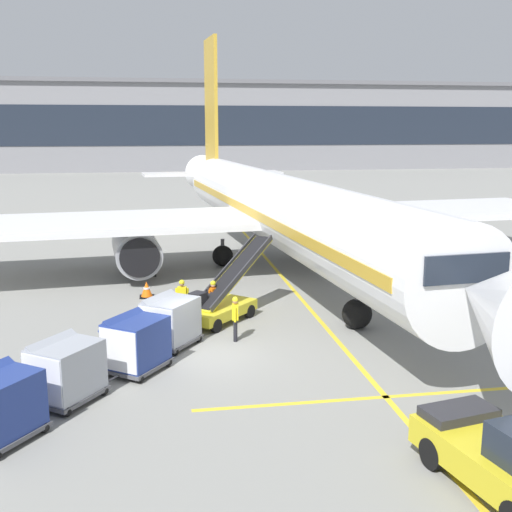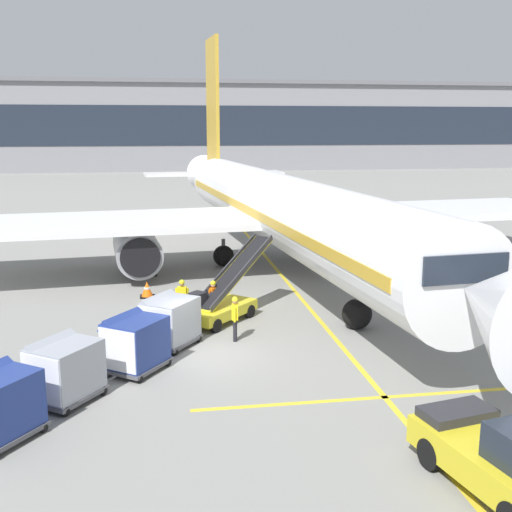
{
  "view_description": "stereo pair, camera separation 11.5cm",
  "coord_description": "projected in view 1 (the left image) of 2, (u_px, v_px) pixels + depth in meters",
  "views": [
    {
      "loc": [
        -1.61,
        -21.14,
        8.03
      ],
      "look_at": [
        2.47,
        3.88,
        2.75
      ],
      "focal_mm": 43.91,
      "sensor_mm": 36.0,
      "label": 1
    },
    {
      "loc": [
        -1.5,
        -21.16,
        8.03
      ],
      "look_at": [
        2.47,
        3.88,
        2.75
      ],
      "focal_mm": 43.91,
      "sensor_mm": 36.0,
      "label": 2
    }
  ],
  "objects": [
    {
      "name": "baggage_cart_third",
      "position": [
        65.0,
        369.0,
        18.44
      ],
      "size": [
        2.47,
        2.68,
        1.91
      ],
      "color": "#515156",
      "rests_on": "ground"
    },
    {
      "name": "parked_airplane",
      "position": [
        275.0,
        208.0,
        35.74
      ],
      "size": [
        36.49,
        46.29,
        15.15
      ],
      "color": "white",
      "rests_on": "ground"
    },
    {
      "name": "baggage_cart_second",
      "position": [
        135.0,
        342.0,
        20.74
      ],
      "size": [
        2.47,
        2.68,
        1.91
      ],
      "color": "#515156",
      "rests_on": "ground"
    },
    {
      "name": "ground_crew_by_loader",
      "position": [
        182.0,
        297.0,
        26.25
      ],
      "size": [
        0.56,
        0.31,
        1.74
      ],
      "color": "black",
      "rests_on": "ground"
    },
    {
      "name": "baggage_cart_lead",
      "position": [
        170.0,
        320.0,
        23.13
      ],
      "size": [
        2.47,
        2.68,
        1.91
      ],
      "color": "#515156",
      "rests_on": "ground"
    },
    {
      "name": "belt_loader",
      "position": [
        222.0,
        300.0,
        26.22
      ],
      "size": [
        4.44,
        4.67,
        3.25
      ],
      "color": "gold",
      "rests_on": "ground"
    },
    {
      "name": "ground_crew_marshaller",
      "position": [
        213.0,
        298.0,
        26.09
      ],
      "size": [
        0.44,
        0.44,
        1.74
      ],
      "color": "black",
      "rests_on": "ground"
    },
    {
      "name": "ground_plane",
      "position": [
        205.0,
        356.0,
        22.32
      ],
      "size": [
        600.0,
        600.0,
        0.0
      ],
      "primitive_type": "plane",
      "color": "gray"
    },
    {
      "name": "ground_crew_by_carts",
      "position": [
        235.0,
        316.0,
        23.67
      ],
      "size": [
        0.3,
        0.56,
        1.74
      ],
      "color": "black",
      "rests_on": "ground"
    },
    {
      "name": "terminal_building",
      "position": [
        185.0,
        126.0,
        121.12
      ],
      "size": [
        131.42,
        21.87,
        16.19
      ],
      "color": "gray",
      "rests_on": "ground"
    },
    {
      "name": "apron_guidance_line_stop_bar",
      "position": [
        390.0,
        397.0,
        18.93
      ],
      "size": [
        12.0,
        0.2,
        0.01
      ],
      "color": "yellow",
      "rests_on": "ground"
    },
    {
      "name": "safety_cone_wingtip",
      "position": [
        150.0,
        269.0,
        34.22
      ],
      "size": [
        0.71,
        0.71,
        0.8
      ],
      "color": "black",
      "rests_on": "ground"
    },
    {
      "name": "safety_cone_engine_keepout",
      "position": [
        147.0,
        290.0,
        29.88
      ],
      "size": [
        0.68,
        0.68,
        0.77
      ],
      "color": "black",
      "rests_on": "ground"
    },
    {
      "name": "pushback_tug",
      "position": [
        509.0,
        458.0,
        13.83
      ],
      "size": [
        2.95,
        4.74,
        1.83
      ],
      "color": "gold",
      "rests_on": "ground"
    },
    {
      "name": "apron_guidance_line_lead_in",
      "position": [
        276.0,
        270.0,
        35.6
      ],
      "size": [
        0.2,
        110.0,
        0.01
      ],
      "color": "yellow",
      "rests_on": "ground"
    },
    {
      "name": "ground_crew_wingwalker",
      "position": [
        153.0,
        317.0,
        23.52
      ],
      "size": [
        0.4,
        0.5,
        1.74
      ],
      "color": "#514C42",
      "rests_on": "ground"
    }
  ]
}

